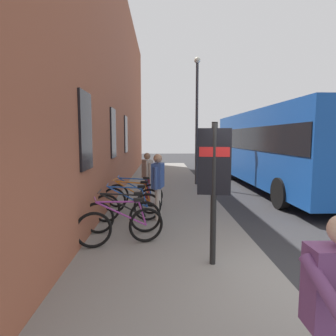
% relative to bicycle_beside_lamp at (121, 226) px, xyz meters
% --- Properties ---
extents(ground, '(60.00, 60.00, 0.00)m').
position_rel_bicycle_beside_lamp_xyz_m(ground, '(4.40, -3.73, -0.51)').
color(ground, '#2D2D30').
extents(sidewalk_pavement, '(24.00, 3.50, 0.12)m').
position_rel_bicycle_beside_lamp_xyz_m(sidewalk_pavement, '(6.40, -0.98, -0.45)').
color(sidewalk_pavement, gray).
rests_on(sidewalk_pavement, ground).
extents(station_facade, '(22.00, 0.65, 8.84)m').
position_rel_bicycle_beside_lamp_xyz_m(station_facade, '(7.39, 1.07, 3.90)').
color(station_facade, '#9E563D').
rests_on(station_facade, ground).
extents(bicycle_beside_lamp, '(0.65, 1.71, 0.97)m').
position_rel_bicycle_beside_lamp_xyz_m(bicycle_beside_lamp, '(0.00, 0.00, 0.00)').
color(bicycle_beside_lamp, black).
rests_on(bicycle_beside_lamp, sidewalk_pavement).
extents(bicycle_nearest_sign, '(0.48, 1.77, 0.97)m').
position_rel_bicycle_beside_lamp_xyz_m(bicycle_nearest_sign, '(0.74, 0.07, 0.00)').
color(bicycle_nearest_sign, black).
rests_on(bicycle_nearest_sign, sidewalk_pavement).
extents(bicycle_by_door, '(0.48, 1.77, 0.97)m').
position_rel_bicycle_beside_lamp_xyz_m(bicycle_by_door, '(1.64, 0.06, 0.00)').
color(bicycle_by_door, black).
rests_on(bicycle_by_door, sidewalk_pavement).
extents(bicycle_under_window, '(0.51, 1.75, 0.97)m').
position_rel_bicycle_beside_lamp_xyz_m(bicycle_under_window, '(2.44, 0.02, 0.00)').
color(bicycle_under_window, black).
rests_on(bicycle_under_window, sidewalk_pavement).
extents(bicycle_end_of_row, '(0.48, 1.77, 0.97)m').
position_rel_bicycle_beside_lamp_xyz_m(bicycle_end_of_row, '(3.18, 0.01, 0.00)').
color(bicycle_end_of_row, black).
rests_on(bicycle_end_of_row, sidewalk_pavement).
extents(transit_info_sign, '(0.17, 0.56, 2.40)m').
position_rel_bicycle_beside_lamp_xyz_m(transit_info_sign, '(-0.91, -1.68, 1.21)').
color(transit_info_sign, black).
rests_on(transit_info_sign, sidewalk_pavement).
extents(city_bus, '(10.54, 2.78, 3.35)m').
position_rel_bicycle_beside_lamp_xyz_m(city_bus, '(6.67, -5.73, 1.41)').
color(city_bus, '#1951B2').
rests_on(city_bus, ground).
extents(pedestrian_crossing_street, '(0.64, 0.35, 1.72)m').
position_rel_bicycle_beside_lamp_xyz_m(pedestrian_crossing_street, '(1.82, -0.73, 0.66)').
color(pedestrian_crossing_street, '#B2A599').
rests_on(pedestrian_crossing_street, sidewalk_pavement).
extents(pedestrian_by_facade, '(0.58, 0.40, 1.64)m').
position_rel_bicycle_beside_lamp_xyz_m(pedestrian_by_facade, '(3.89, -0.36, 0.61)').
color(pedestrian_by_facade, maroon).
rests_on(pedestrian_by_facade, sidewalk_pavement).
extents(street_lamp, '(0.28, 0.28, 5.66)m').
position_rel_bicycle_beside_lamp_xyz_m(street_lamp, '(7.49, -2.43, 2.93)').
color(street_lamp, '#333338').
rests_on(street_lamp, sidewalk_pavement).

